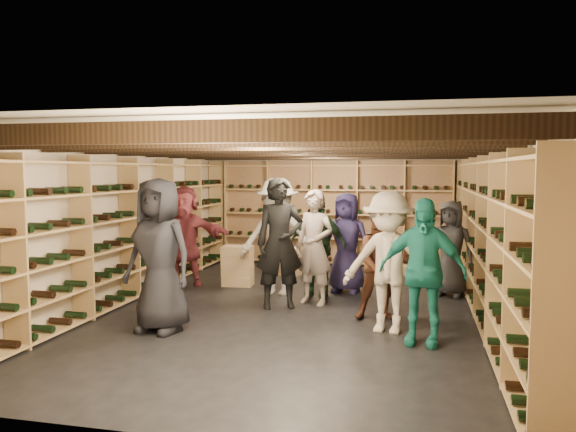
# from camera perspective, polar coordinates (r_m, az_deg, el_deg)

# --- Properties ---
(ground) EXTENTS (8.00, 8.00, 0.00)m
(ground) POSITION_cam_1_polar(r_m,az_deg,el_deg) (8.10, 0.79, -9.31)
(ground) COLOR black
(ground) RESTS_ON ground
(walls) EXTENTS (5.52, 8.02, 2.40)m
(walls) POSITION_cam_1_polar(r_m,az_deg,el_deg) (7.90, 0.80, -0.83)
(walls) COLOR #C7B39A
(walls) RESTS_ON ground
(ceiling) EXTENTS (5.50, 8.00, 0.01)m
(ceiling) POSITION_cam_1_polar(r_m,az_deg,el_deg) (7.87, 0.81, 7.89)
(ceiling) COLOR beige
(ceiling) RESTS_ON walls
(ceiling_joists) EXTENTS (5.40, 7.12, 0.18)m
(ceiling_joists) POSITION_cam_1_polar(r_m,az_deg,el_deg) (7.87, 0.81, 6.88)
(ceiling_joists) COLOR black
(ceiling_joists) RESTS_ON ground
(wine_rack_left) EXTENTS (0.32, 7.50, 2.15)m
(wine_rack_left) POSITION_cam_1_polar(r_m,az_deg,el_deg) (8.82, -15.76, -1.25)
(wine_rack_left) COLOR tan
(wine_rack_left) RESTS_ON ground
(wine_rack_right) EXTENTS (0.32, 7.50, 2.15)m
(wine_rack_right) POSITION_cam_1_polar(r_m,az_deg,el_deg) (7.79, 19.63, -2.11)
(wine_rack_right) COLOR tan
(wine_rack_right) RESTS_ON ground
(wine_rack_back) EXTENTS (4.70, 0.30, 2.15)m
(wine_rack_back) POSITION_cam_1_polar(r_m,az_deg,el_deg) (11.67, 4.78, 0.32)
(wine_rack_back) COLOR tan
(wine_rack_back) RESTS_ON ground
(crate_stack_left) EXTENTS (0.52, 0.36, 0.68)m
(crate_stack_left) POSITION_cam_1_polar(r_m,az_deg,el_deg) (9.59, -5.07, -5.05)
(crate_stack_left) COLOR tan
(crate_stack_left) RESTS_ON ground
(crate_stack_right) EXTENTS (0.57, 0.44, 0.51)m
(crate_stack_right) POSITION_cam_1_polar(r_m,az_deg,el_deg) (10.59, -0.03, -4.57)
(crate_stack_right) COLOR tan
(crate_stack_right) RESTS_ON ground
(crate_loose) EXTENTS (0.53, 0.37, 0.17)m
(crate_loose) POSITION_cam_1_polar(r_m,az_deg,el_deg) (10.81, 11.17, -5.38)
(crate_loose) COLOR tan
(crate_loose) RESTS_ON ground
(person_0) EXTENTS (1.01, 0.76, 1.86)m
(person_0) POSITION_cam_1_polar(r_m,az_deg,el_deg) (6.96, -12.95, -3.91)
(person_0) COLOR black
(person_0) RESTS_ON ground
(person_1) EXTENTS (0.80, 0.67, 1.85)m
(person_1) POSITION_cam_1_polar(r_m,az_deg,el_deg) (7.94, -0.84, -2.79)
(person_1) COLOR black
(person_1) RESTS_ON ground
(person_3) EXTENTS (1.20, 0.82, 1.70)m
(person_3) POSITION_cam_1_polar(r_m,az_deg,el_deg) (6.87, 10.14, -4.66)
(person_3) COLOR #C2B09A
(person_3) RESTS_ON ground
(person_4) EXTENTS (1.02, 0.55, 1.65)m
(person_4) POSITION_cam_1_polar(r_m,az_deg,el_deg) (6.49, 13.49, -5.49)
(person_4) COLOR #1B8070
(person_4) RESTS_ON ground
(person_5) EXTENTS (1.65, 0.79, 1.70)m
(person_5) POSITION_cam_1_polar(r_m,az_deg,el_deg) (9.67, -10.50, -1.97)
(person_5) COLOR maroon
(person_5) RESTS_ON ground
(person_6) EXTENTS (0.85, 0.62, 1.60)m
(person_6) POSITION_cam_1_polar(r_m,az_deg,el_deg) (9.04, 5.94, -2.70)
(person_6) COLOR #261F4B
(person_6) RESTS_ON ground
(person_7) EXTENTS (0.72, 0.60, 1.68)m
(person_7) POSITION_cam_1_polar(r_m,az_deg,el_deg) (8.19, 2.69, -3.18)
(person_7) COLOR gray
(person_7) RESTS_ON ground
(person_8) EXTENTS (0.83, 0.71, 1.50)m
(person_8) POSITION_cam_1_polar(r_m,az_deg,el_deg) (7.42, 9.60, -4.76)
(person_8) COLOR #462416
(person_8) RESTS_ON ground
(person_9) EXTENTS (1.20, 0.71, 1.83)m
(person_9) POSITION_cam_1_polar(r_m,az_deg,el_deg) (8.81, -1.11, -2.11)
(person_9) COLOR #ACA69C
(person_9) RESTS_ON ground
(person_10) EXTENTS (0.97, 0.50, 1.58)m
(person_10) POSITION_cam_1_polar(r_m,az_deg,el_deg) (8.74, 2.96, -3.00)
(person_10) COLOR #25482D
(person_10) RESTS_ON ground
(person_12) EXTENTS (0.84, 0.66, 1.49)m
(person_12) POSITION_cam_1_polar(r_m,az_deg,el_deg) (9.08, 16.18, -3.18)
(person_12) COLOR #343539
(person_12) RESTS_ON ground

